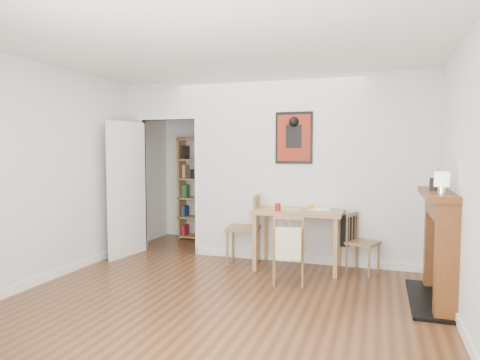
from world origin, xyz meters
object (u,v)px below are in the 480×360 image
(chair_right, at_px, (361,242))
(bookshelf, at_px, (200,189))
(chair_front, at_px, (289,248))
(mantel_lamp, at_px, (442,181))
(dining_table, at_px, (299,217))
(notebook, at_px, (320,209))
(ceramic_jar_b, at_px, (435,184))
(fireplace, at_px, (441,243))
(red_glass, at_px, (278,207))
(ceramic_jar_a, at_px, (435,184))
(orange_fruit, at_px, (311,207))
(chair_left, at_px, (243,229))

(chair_right, relative_size, bookshelf, 0.43)
(chair_front, height_order, mantel_lamp, mantel_lamp)
(chair_right, bearing_deg, dining_table, -178.26)
(notebook, bearing_deg, ceramic_jar_b, -23.92)
(chair_front, distance_m, fireplace, 1.63)
(fireplace, bearing_deg, red_glass, 161.32)
(chair_right, relative_size, mantel_lamp, 3.57)
(bookshelf, distance_m, red_glass, 2.33)
(dining_table, distance_m, ceramic_jar_a, 1.80)
(orange_fruit, relative_size, mantel_lamp, 0.34)
(chair_front, relative_size, ceramic_jar_a, 6.48)
(ceramic_jar_a, bearing_deg, mantel_lamp, -89.19)
(orange_fruit, height_order, notebook, orange_fruit)
(red_glass, relative_size, orange_fruit, 1.33)
(mantel_lamp, bearing_deg, chair_front, 161.80)
(red_glass, bearing_deg, dining_table, 33.61)
(red_glass, bearing_deg, ceramic_jar_b, -9.63)
(fireplace, height_order, red_glass, fireplace)
(chair_left, height_order, ceramic_jar_b, ceramic_jar_b)
(chair_front, relative_size, red_glass, 8.52)
(ceramic_jar_b, bearing_deg, dining_table, 163.41)
(chair_right, bearing_deg, chair_left, -179.87)
(chair_left, relative_size, orange_fruit, 13.02)
(bookshelf, height_order, ceramic_jar_b, bookshelf)
(dining_table, xyz_separation_m, red_glass, (-0.24, -0.16, 0.14))
(dining_table, bearing_deg, ceramic_jar_a, -24.43)
(bookshelf, height_order, fireplace, bookshelf)
(chair_front, height_order, notebook, chair_front)
(bookshelf, xyz_separation_m, fireplace, (3.64, -2.15, -0.28))
(chair_left, bearing_deg, red_glass, -18.99)
(chair_right, height_order, ceramic_jar_a, ceramic_jar_a)
(chair_left, distance_m, bookshelf, 1.86)
(orange_fruit, distance_m, ceramic_jar_b, 1.59)
(chair_left, relative_size, ceramic_jar_a, 7.42)
(fireplace, relative_size, ceramic_jar_b, 12.83)
(chair_left, height_order, notebook, chair_left)
(orange_fruit, relative_size, ceramic_jar_b, 0.76)
(fireplace, relative_size, mantel_lamp, 5.76)
(bookshelf, bearing_deg, mantel_lamp, -35.41)
(bookshelf, height_order, red_glass, bookshelf)
(fireplace, bearing_deg, chair_right, 134.93)
(red_glass, relative_size, mantel_lamp, 0.46)
(dining_table, relative_size, red_glass, 11.69)
(bookshelf, bearing_deg, notebook, -28.55)
(chair_front, distance_m, bookshelf, 2.91)
(chair_front, height_order, bookshelf, bookshelf)
(chair_right, xyz_separation_m, fireplace, (0.82, -0.82, 0.21))
(red_glass, xyz_separation_m, ceramic_jar_b, (1.84, -0.31, 0.37))
(bookshelf, distance_m, fireplace, 4.24)
(ceramic_jar_b, bearing_deg, chair_left, 168.20)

